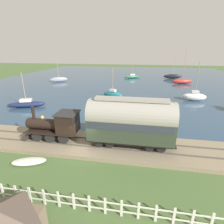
% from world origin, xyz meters
% --- Properties ---
extents(ground_plane, '(200.00, 200.00, 0.00)m').
position_xyz_m(ground_plane, '(0.00, 0.00, 0.00)').
color(ground_plane, '#476033').
extents(harbor_water, '(80.00, 80.00, 0.01)m').
position_xyz_m(harbor_water, '(43.62, 0.00, 0.00)').
color(harbor_water, '#2D4760').
rests_on(harbor_water, ground).
extents(rail_embankment, '(4.84, 56.00, 0.49)m').
position_xyz_m(rail_embankment, '(0.90, 0.00, 0.19)').
color(rail_embankment, '#84755B').
rests_on(rail_embankment, ground).
extents(steam_locomotive, '(2.18, 5.62, 3.31)m').
position_xyz_m(steam_locomotive, '(0.90, 2.99, 2.13)').
color(steam_locomotive, black).
rests_on(steam_locomotive, rail_embankment).
extents(passenger_coach, '(2.60, 8.02, 4.62)m').
position_xyz_m(passenger_coach, '(0.90, -4.22, 2.99)').
color(passenger_coach, black).
rests_on(passenger_coach, rail_embankment).
extents(sailboat_gray, '(3.54, 4.89, 6.37)m').
position_xyz_m(sailboat_gray, '(34.47, 19.11, 0.74)').
color(sailboat_gray, gray).
rests_on(sailboat_gray, harbor_water).
extents(sailboat_black, '(1.82, 5.93, 7.01)m').
position_xyz_m(sailboat_black, '(46.63, -14.91, 0.73)').
color(sailboat_black, black).
rests_on(sailboat_black, harbor_water).
extents(sailboat_green, '(3.35, 5.51, 8.85)m').
position_xyz_m(sailboat_green, '(45.18, -1.80, 0.59)').
color(sailboat_green, '#236B42').
rests_on(sailboat_green, harbor_water).
extents(sailboat_teal, '(2.69, 4.32, 5.80)m').
position_xyz_m(sailboat_teal, '(19.45, 0.52, 0.70)').
color(sailboat_teal, '#1E707A').
rests_on(sailboat_teal, harbor_water).
extents(sailboat_navy, '(3.56, 6.13, 5.75)m').
position_xyz_m(sailboat_navy, '(11.13, 13.60, 0.55)').
color(sailboat_navy, '#192347').
rests_on(sailboat_navy, harbor_water).
extents(sailboat_red, '(2.91, 5.96, 9.62)m').
position_xyz_m(sailboat_red, '(37.60, -16.15, 0.72)').
color(sailboat_red, '#B72D23').
rests_on(sailboat_red, harbor_water).
extents(sailboat_white, '(1.69, 4.24, 7.18)m').
position_xyz_m(sailboat_white, '(20.04, -14.84, 0.79)').
color(sailboat_white, white).
rests_on(sailboat_white, harbor_water).
extents(rowboat_mid_harbor, '(2.30, 2.02, 0.44)m').
position_xyz_m(rowboat_mid_harbor, '(5.41, -3.86, 0.23)').
color(rowboat_mid_harbor, '#B7B2A3').
rests_on(rowboat_mid_harbor, harbor_water).
extents(rowboat_off_pier, '(1.11, 2.05, 0.50)m').
position_xyz_m(rowboat_off_pier, '(7.99, -5.52, 0.26)').
color(rowboat_off_pier, beige).
rests_on(rowboat_off_pier, harbor_water).
extents(beached_dinghy, '(1.88, 3.00, 0.44)m').
position_xyz_m(beached_dinghy, '(-2.70, 3.95, 0.22)').
color(beached_dinghy, beige).
rests_on(beached_dinghy, ground).
extents(picket_fence, '(0.06, 20.14, 1.16)m').
position_xyz_m(picket_fence, '(-6.27, -0.00, 0.59)').
color(picket_fence, silver).
rests_on(picket_fence, ground).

